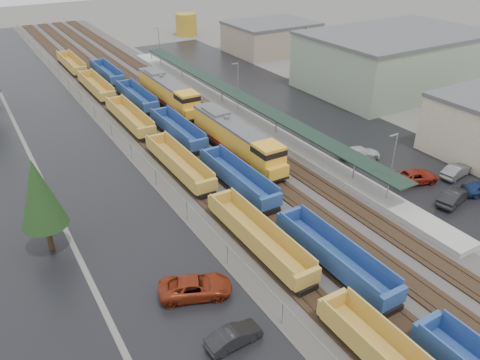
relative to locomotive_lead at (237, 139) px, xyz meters
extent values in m
cube|color=#302D2B|center=(-2.00, 22.37, -2.30)|extent=(20.00, 160.00, 0.08)
cube|color=black|center=(-8.00, 22.37, -2.18)|extent=(2.60, 160.00, 0.15)
cube|color=#473326|center=(-8.72, 22.37, -2.07)|extent=(0.08, 160.00, 0.07)
cube|color=#473326|center=(-7.28, 22.37, -2.07)|extent=(0.08, 160.00, 0.07)
cube|color=black|center=(-4.00, 22.37, -2.18)|extent=(2.60, 160.00, 0.15)
cube|color=#473326|center=(-4.72, 22.37, -2.07)|extent=(0.08, 160.00, 0.07)
cube|color=#473326|center=(-3.28, 22.37, -2.07)|extent=(0.08, 160.00, 0.07)
cube|color=black|center=(0.00, 22.37, -2.18)|extent=(2.60, 160.00, 0.15)
cube|color=#473326|center=(-0.72, 22.37, -2.07)|extent=(0.08, 160.00, 0.07)
cube|color=#473326|center=(0.72, 22.37, -2.07)|extent=(0.08, 160.00, 0.07)
cube|color=black|center=(4.00, 22.37, -2.18)|extent=(2.60, 160.00, 0.15)
cube|color=#473326|center=(3.28, 22.37, -2.07)|extent=(0.08, 160.00, 0.07)
cube|color=#473326|center=(4.72, 22.37, -2.07)|extent=(0.08, 160.00, 0.07)
cube|color=black|center=(-17.00, 22.37, -2.33)|extent=(10.00, 160.00, 0.02)
cube|color=black|center=(17.00, 12.37, -2.33)|extent=(16.00, 100.00, 0.02)
cube|color=#9E9B93|center=(7.50, 12.37, -1.99)|extent=(3.00, 80.00, 0.70)
cylinder|color=gray|center=(7.50, -12.63, -0.44)|extent=(0.16, 0.16, 2.40)
cylinder|color=gray|center=(7.50, 2.37, -0.44)|extent=(0.16, 0.16, 2.40)
cylinder|color=gray|center=(7.50, 17.37, -0.44)|extent=(0.16, 0.16, 2.40)
cylinder|color=gray|center=(7.50, 32.37, -0.44)|extent=(0.16, 0.16, 2.40)
cylinder|color=gray|center=(7.50, 47.37, -0.44)|extent=(0.16, 0.16, 2.40)
cube|color=black|center=(7.50, 12.37, 0.86)|extent=(2.60, 65.00, 0.15)
cylinder|color=gray|center=(7.50, -17.63, 1.66)|extent=(0.12, 0.12, 8.00)
cube|color=gray|center=(7.00, -17.63, 5.56)|extent=(1.00, 0.15, 0.12)
cylinder|color=gray|center=(7.50, 12.37, 1.66)|extent=(0.12, 0.12, 8.00)
cube|color=gray|center=(7.00, 12.37, 5.56)|extent=(1.00, 0.15, 0.12)
cylinder|color=gray|center=(7.50, 42.37, 1.66)|extent=(0.12, 0.12, 8.00)
cube|color=gray|center=(7.00, 42.37, 5.56)|extent=(1.00, 0.15, 0.12)
cylinder|color=gray|center=(-11.50, -25.63, -1.34)|extent=(0.08, 0.08, 2.00)
cylinder|color=gray|center=(-11.50, -17.63, -1.34)|extent=(0.08, 0.08, 2.00)
cylinder|color=gray|center=(-11.50, -9.63, -1.34)|extent=(0.08, 0.08, 2.00)
cylinder|color=gray|center=(-11.50, -1.63, -1.34)|extent=(0.08, 0.08, 2.00)
cylinder|color=gray|center=(-11.50, 6.37, -1.34)|extent=(0.08, 0.08, 2.00)
cylinder|color=gray|center=(-11.50, 14.37, -1.34)|extent=(0.08, 0.08, 2.00)
cylinder|color=gray|center=(-11.50, 22.37, -1.34)|extent=(0.08, 0.08, 2.00)
cylinder|color=gray|center=(-11.50, 30.37, -1.34)|extent=(0.08, 0.08, 2.00)
cylinder|color=gray|center=(-11.50, 38.37, -1.34)|extent=(0.08, 0.08, 2.00)
cylinder|color=gray|center=(-11.50, 46.37, -1.34)|extent=(0.08, 0.08, 2.00)
cylinder|color=gray|center=(-11.50, 54.37, -1.34)|extent=(0.08, 0.08, 2.00)
cylinder|color=gray|center=(-11.50, 62.37, -1.34)|extent=(0.08, 0.08, 2.00)
cylinder|color=gray|center=(-11.50, 70.37, -1.34)|extent=(0.08, 0.08, 2.00)
cylinder|color=gray|center=(-11.50, 78.37, -1.34)|extent=(0.08, 0.08, 2.00)
cylinder|color=gray|center=(-11.50, 86.37, -1.34)|extent=(0.08, 0.08, 2.00)
cylinder|color=gray|center=(-11.50, 94.37, -1.34)|extent=(0.08, 0.08, 2.00)
cube|color=gray|center=(-11.50, 22.37, -0.34)|extent=(0.05, 160.00, 0.05)
cube|color=gray|center=(38.00, 10.37, 2.16)|extent=(30.00, 20.00, 9.00)
cube|color=#59595B|center=(38.00, 10.37, 6.91)|extent=(30.60, 20.40, 0.50)
cube|color=gray|center=(34.00, 42.37, 0.66)|extent=(18.00, 14.00, 6.00)
cube|color=#59595B|center=(34.00, 42.37, 3.91)|extent=(18.36, 14.28, 0.50)
cylinder|color=#332316|center=(-24.00, -7.63, -0.99)|extent=(0.50, 0.50, 2.70)
cone|color=black|center=(-24.00, -7.63, 3.51)|extent=(3.96, 3.96, 6.30)
cylinder|color=#332316|center=(26.00, 20.37, -0.84)|extent=(0.50, 0.50, 3.00)
cone|color=black|center=(26.00, 20.37, 4.16)|extent=(4.40, 4.40, 7.00)
cube|color=black|center=(0.00, 0.68, -1.51)|extent=(2.88, 19.19, 0.38)
cube|color=gold|center=(0.00, 1.64, 0.12)|extent=(2.69, 15.35, 2.88)
cube|color=gold|center=(0.00, -6.80, 0.31)|extent=(2.88, 3.07, 3.26)
cube|color=black|center=(0.00, -6.80, 1.27)|extent=(2.93, 3.12, 0.67)
cube|color=gold|center=(0.00, -8.53, -0.65)|extent=(2.69, 0.96, 1.34)
cube|color=#59595B|center=(0.00, 1.64, 1.66)|extent=(2.73, 15.35, 0.34)
cube|color=maroon|center=(-1.36, 1.64, -1.03)|extent=(0.04, 15.35, 0.34)
cube|color=maroon|center=(1.36, 1.64, -1.03)|extent=(0.04, 15.35, 0.34)
cube|color=black|center=(0.00, 0.68, -1.89)|extent=(2.11, 5.76, 0.58)
cube|color=black|center=(0.00, -6.04, -1.80)|extent=(2.30, 3.84, 0.48)
cube|color=black|center=(0.00, 7.40, -1.80)|extent=(2.30, 3.84, 0.48)
cylinder|color=#59595B|center=(0.00, 2.60, 1.94)|extent=(0.67, 0.67, 0.48)
cube|color=#59595B|center=(0.00, 5.48, 1.90)|extent=(2.30, 3.84, 0.48)
cube|color=black|center=(0.00, 21.68, -1.51)|extent=(2.88, 19.19, 0.38)
cube|color=gold|center=(0.00, 22.64, 0.12)|extent=(2.69, 15.35, 2.88)
cube|color=gold|center=(0.00, 14.20, 0.31)|extent=(2.88, 3.07, 3.26)
cube|color=black|center=(0.00, 14.20, 1.27)|extent=(2.93, 3.12, 0.67)
cube|color=gold|center=(0.00, 12.47, -0.65)|extent=(2.69, 0.96, 1.34)
cube|color=#59595B|center=(0.00, 22.64, 1.66)|extent=(2.73, 15.35, 0.34)
cube|color=maroon|center=(-1.36, 22.64, -1.03)|extent=(0.04, 15.35, 0.34)
cube|color=maroon|center=(1.36, 22.64, -1.03)|extent=(0.04, 15.35, 0.34)
cube|color=black|center=(0.00, 21.68, -1.89)|extent=(2.11, 5.76, 0.58)
cube|color=black|center=(0.00, 14.96, -1.80)|extent=(2.30, 3.84, 0.48)
cube|color=black|center=(0.00, 28.40, -1.80)|extent=(2.30, 3.84, 0.48)
cylinder|color=#59595B|center=(0.00, 23.60, 1.94)|extent=(0.67, 0.67, 0.48)
cube|color=#59595B|center=(0.00, 26.48, 1.90)|extent=(2.30, 3.84, 0.48)
cube|color=#C08335|center=(-8.00, -26.97, -0.83)|extent=(2.51, 0.48, 1.35)
cube|color=black|center=(-8.00, -27.64, -1.80)|extent=(1.93, 2.12, 0.48)
cube|color=#C08335|center=(-8.00, -17.00, -1.51)|extent=(2.51, 13.55, 0.24)
cube|color=#C08335|center=(-9.21, -17.00, -0.64)|extent=(0.14, 13.55, 1.74)
cube|color=#C08335|center=(-6.79, -17.00, -0.64)|extent=(0.14, 13.55, 1.74)
cube|color=#C08335|center=(-8.00, -23.97, -0.83)|extent=(2.51, 0.48, 1.35)
cube|color=#C08335|center=(-8.00, -10.04, -0.83)|extent=(2.51, 0.48, 1.35)
cube|color=black|center=(-8.00, -23.30, -1.80)|extent=(1.93, 2.12, 0.48)
cube|color=black|center=(-8.00, -10.71, -1.80)|extent=(1.93, 2.12, 0.48)
cube|color=#C08335|center=(-8.00, -0.07, -1.51)|extent=(2.51, 13.55, 0.24)
cube|color=#C08335|center=(-9.21, -0.07, -0.64)|extent=(0.14, 13.55, 1.74)
cube|color=#C08335|center=(-6.79, -0.07, -0.64)|extent=(0.14, 13.55, 1.74)
cube|color=#C08335|center=(-8.00, -7.04, -0.83)|extent=(2.51, 0.48, 1.35)
cube|color=#C08335|center=(-8.00, 6.90, -0.83)|extent=(2.51, 0.48, 1.35)
cube|color=black|center=(-8.00, -6.37, -1.80)|extent=(1.93, 2.12, 0.48)
cube|color=black|center=(-8.00, 6.22, -1.80)|extent=(1.93, 2.12, 0.48)
cube|color=#C08335|center=(-8.00, 16.86, -1.51)|extent=(2.51, 13.55, 0.24)
cube|color=#C08335|center=(-9.21, 16.86, -0.64)|extent=(0.14, 13.55, 1.74)
cube|color=#C08335|center=(-6.79, 16.86, -0.64)|extent=(0.14, 13.55, 1.74)
cube|color=#C08335|center=(-8.00, 9.89, -0.83)|extent=(2.51, 0.48, 1.35)
cube|color=#C08335|center=(-8.00, 23.83, -0.83)|extent=(2.51, 0.48, 1.35)
cube|color=black|center=(-8.00, 10.57, -1.80)|extent=(1.93, 2.12, 0.48)
cube|color=black|center=(-8.00, 23.15, -1.80)|extent=(1.93, 2.12, 0.48)
cube|color=#C08335|center=(-8.00, 33.79, -1.51)|extent=(2.51, 13.55, 0.24)
cube|color=#C08335|center=(-9.21, 33.79, -0.64)|extent=(0.14, 13.55, 1.74)
cube|color=#C08335|center=(-6.79, 33.79, -0.64)|extent=(0.14, 13.55, 1.74)
cube|color=#C08335|center=(-8.00, 26.82, -0.83)|extent=(2.51, 0.48, 1.35)
cube|color=#C08335|center=(-8.00, 40.76, -0.83)|extent=(2.51, 0.48, 1.35)
cube|color=black|center=(-8.00, 27.50, -1.80)|extent=(1.93, 2.12, 0.48)
cube|color=black|center=(-8.00, 40.09, -1.80)|extent=(1.93, 2.12, 0.48)
cube|color=#C08335|center=(-8.00, 50.72, -1.51)|extent=(2.51, 13.55, 0.24)
cube|color=#C08335|center=(-9.21, 50.72, -0.64)|extent=(0.14, 13.55, 1.74)
cube|color=#C08335|center=(-6.79, 50.72, -0.64)|extent=(0.14, 13.55, 1.74)
cube|color=#C08335|center=(-8.00, 43.75, -0.83)|extent=(2.51, 0.48, 1.35)
cube|color=#C08335|center=(-8.00, 57.69, -0.83)|extent=(2.51, 0.48, 1.35)
cube|color=black|center=(-8.00, 44.43, -1.80)|extent=(1.93, 2.12, 0.48)
cube|color=black|center=(-8.00, 57.02, -1.80)|extent=(1.93, 2.12, 0.48)
cube|color=navy|center=(-4.00, -32.07, -0.80)|extent=(2.56, 0.49, 1.38)
cube|color=black|center=(-4.00, -32.76, -1.79)|extent=(1.97, 2.17, 0.49)
cube|color=navy|center=(-4.00, -22.62, -1.49)|extent=(2.56, 12.39, 0.25)
cube|color=navy|center=(-5.23, -22.62, -0.61)|extent=(0.15, 12.39, 1.78)
cube|color=navy|center=(-2.77, -22.62, -0.61)|extent=(0.15, 12.39, 1.78)
cube|color=navy|center=(-4.00, -29.01, -0.80)|extent=(2.56, 0.49, 1.38)
cube|color=navy|center=(-4.00, -16.23, -0.80)|extent=(2.56, 0.49, 1.38)
cube|color=black|center=(-4.00, -28.32, -1.79)|extent=(1.97, 2.17, 0.49)
cube|color=black|center=(-4.00, -16.92, -1.79)|extent=(1.97, 2.17, 0.49)
cube|color=navy|center=(-4.00, -6.78, -1.49)|extent=(2.56, 12.39, 0.25)
cube|color=navy|center=(-5.23, -6.78, -0.61)|extent=(0.15, 12.39, 1.78)
cube|color=navy|center=(-2.77, -6.78, -0.61)|extent=(0.15, 12.39, 1.78)
cube|color=navy|center=(-4.00, -13.17, -0.80)|extent=(2.56, 0.49, 1.38)
cube|color=navy|center=(-4.00, -0.38, -0.80)|extent=(2.56, 0.49, 1.38)
cube|color=black|center=(-4.00, -12.48, -1.79)|extent=(1.97, 2.17, 0.49)
cube|color=black|center=(-4.00, -1.07, -1.79)|extent=(1.97, 2.17, 0.49)
cube|color=navy|center=(-4.00, 9.07, -1.49)|extent=(2.56, 12.39, 0.25)
cube|color=navy|center=(-5.23, 9.07, -0.61)|extent=(0.15, 12.39, 1.78)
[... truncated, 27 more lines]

